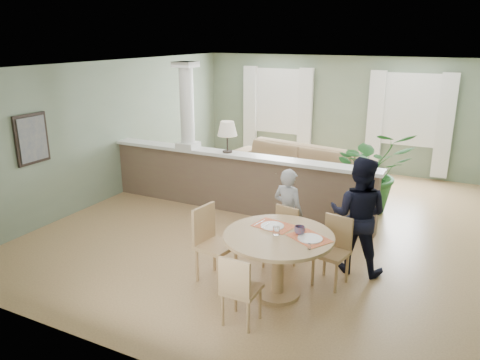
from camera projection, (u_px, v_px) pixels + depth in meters
The scene contains 12 objects.
ground at pixel (275, 222), 8.25m from camera, with size 8.00×8.00×0.00m, color tan.
room_shell at pixel (289, 115), 8.26m from camera, with size 7.02×8.02×2.71m.
pony_wall at pixel (231, 174), 8.63m from camera, with size 5.32×0.38×2.70m.
sofa at pixel (292, 169), 9.79m from camera, with size 3.17×1.24×0.93m, color #8D704D.
houseplant at pixel (372, 170), 8.60m from camera, with size 1.40×1.21×1.56m, color #276228.
dining_table at pixel (279, 247), 5.78m from camera, with size 1.36×1.36×0.93m.
chair_far_boy at pixel (282, 235), 6.58m from camera, with size 0.47×0.47×0.86m.
chair_far_man at pixel (334, 247), 6.13m from camera, with size 0.48×0.48×0.91m.
chair_near at pixel (239, 287), 5.20m from camera, with size 0.40×0.40×0.87m.
chair_side at pixel (211, 240), 6.21m from camera, with size 0.52×0.52×1.01m.
child_person at pixel (288, 212), 6.88m from camera, with size 0.49×0.32×1.33m, color #9B9BA0.
man_person at pixel (358, 215), 6.35m from camera, with size 0.80×0.62×1.64m, color black.
Camera 1 is at (2.89, -7.11, 3.17)m, focal length 35.00 mm.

